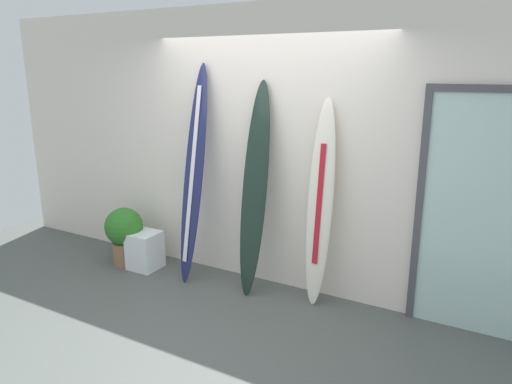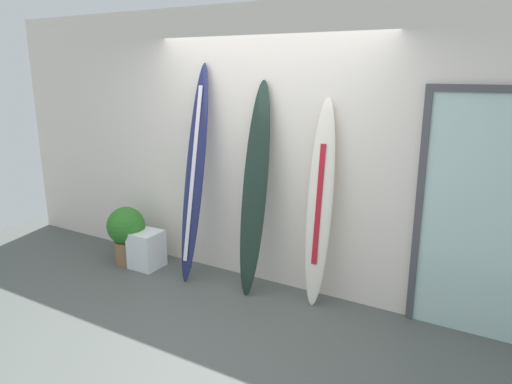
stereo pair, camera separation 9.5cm
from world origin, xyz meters
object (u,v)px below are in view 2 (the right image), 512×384
Objects in this scene: glass_door at (483,213)px; surfboard_ivory at (320,206)px; potted_plant at (126,231)px; surfboard_navy at (195,176)px; display_block_left at (147,249)px; surfboard_charcoal at (255,190)px.

surfboard_ivory is at bearing -174.16° from glass_door.
glass_door is at bearing 6.25° from potted_plant.
glass_door is (2.71, 0.25, -0.04)m from surfboard_navy.
surfboard_ivory is 2.13m from display_block_left.
surfboard_ivory is 0.94× the size of glass_door.
surfboard_charcoal is at bearing 6.58° from display_block_left.
surfboard_ivory is at bearing 6.56° from display_block_left.
potted_plant is at bearing -173.51° from surfboard_charcoal.
surfboard_navy reaches higher than surfboard_charcoal.
potted_plant is (-0.90, -0.14, -0.73)m from surfboard_navy.
display_block_left is at bearing -173.42° from surfboard_charcoal.
surfboard_ivory is (0.65, 0.07, -0.09)m from surfboard_charcoal.
surfboard_charcoal is (0.70, 0.04, -0.06)m from surfboard_navy.
potted_plant is (-1.60, -0.18, -0.66)m from surfboard_charcoal.
surfboard_ivory is at bearing 6.50° from potted_plant.
potted_plant is at bearing -173.50° from surfboard_ivory.
display_block_left is at bearing -173.73° from glass_door.
surfboard_navy is 1.16× the size of surfboard_ivory.
display_block_left is (-1.33, -0.15, -0.84)m from surfboard_charcoal.
glass_door is (2.00, 0.21, 0.02)m from surfboard_charcoal.
surfboard_navy is 1.37m from surfboard_ivory.
surfboard_navy is 1.09× the size of glass_door.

